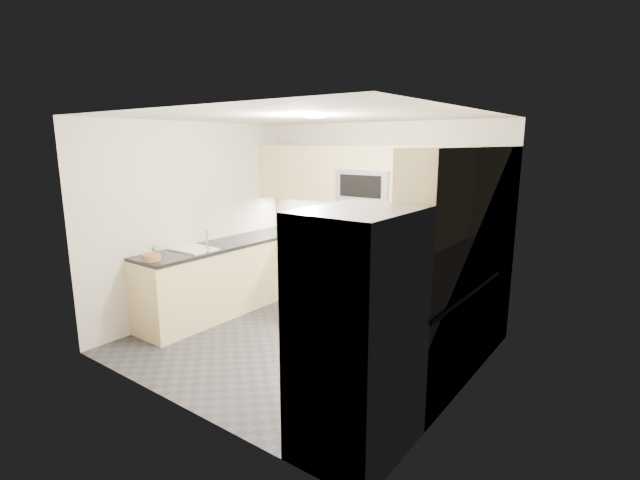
{
  "coord_description": "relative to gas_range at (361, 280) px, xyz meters",
  "views": [
    {
      "loc": [
        3.08,
        -3.79,
        2.23
      ],
      "look_at": [
        0.0,
        0.35,
        1.15
      ],
      "focal_mm": 26.0,
      "sensor_mm": 36.0,
      "label": 1
    }
  ],
  "objects": [
    {
      "name": "dish_towel_check",
      "position": [
        -0.04,
        -0.37,
        0.1
      ],
      "size": [
        0.2,
        0.08,
        0.38
      ],
      "primitive_type": "cube",
      "rotation": [
        0.0,
        0.0,
        -0.3
      ],
      "color": "silver",
      "rests_on": "oven_handle"
    },
    {
      "name": "wall_front",
      "position": [
        0.0,
        -2.88,
        0.79
      ],
      "size": [
        3.6,
        0.02,
        2.5
      ],
      "primitive_type": "cube",
      "color": "beige",
      "rests_on": "floor"
    },
    {
      "name": "microwave",
      "position": [
        0.0,
        0.12,
        1.24
      ],
      "size": [
        0.76,
        0.4,
        0.4
      ],
      "primitive_type": "cube",
      "color": "#95979C",
      "rests_on": "upper_cab_back"
    },
    {
      "name": "upper_cab_back",
      "position": [
        0.0,
        0.15,
        1.37
      ],
      "size": [
        3.6,
        0.35,
        0.75
      ],
      "primitive_type": "cube",
      "color": "#D7C281",
      "rests_on": "wall_back"
    },
    {
      "name": "fruit_basket",
      "position": [
        -1.44,
        -2.15,
        0.52
      ],
      "size": [
        0.22,
        0.22,
        0.07
      ],
      "primitive_type": "cylinder",
      "rotation": [
        0.0,
        0.0,
        -0.08
      ],
      "color": "#906443",
      "rests_on": "countertop_peninsula"
    },
    {
      "name": "base_cab_back_right",
      "position": [
        1.09,
        0.02,
        -0.01
      ],
      "size": [
        1.42,
        0.6,
        0.9
      ],
      "primitive_type": "cube",
      "color": "#D7C281",
      "rests_on": "floor"
    },
    {
      "name": "base_cab_peninsula",
      "position": [
        -1.5,
        -1.28,
        -0.01
      ],
      "size": [
        0.6,
        2.0,
        0.9
      ],
      "primitive_type": "cube",
      "color": "#D7C281",
      "rests_on": "floor"
    },
    {
      "name": "fruit_apple",
      "position": [
        -1.52,
        -2.05,
        0.6
      ],
      "size": [
        0.07,
        0.07,
        0.07
      ],
      "primitive_type": "sphere",
      "color": "red",
      "rests_on": "fruit_basket"
    },
    {
      "name": "utensil_bowl",
      "position": [
        1.61,
        0.04,
        0.57
      ],
      "size": [
        0.3,
        0.3,
        0.17
      ],
      "primitive_type": "cylinder",
      "rotation": [
        0.0,
        0.0,
        0.02
      ],
      "color": "#56BC50",
      "rests_on": "countertop_back_right"
    },
    {
      "name": "wall_left",
      "position": [
        -1.8,
        -1.28,
        0.79
      ],
      "size": [
        0.02,
        3.2,
        2.5
      ],
      "primitive_type": "cube",
      "color": "beige",
      "rests_on": "floor"
    },
    {
      "name": "countertop_back_right",
      "position": [
        1.09,
        0.02,
        0.47
      ],
      "size": [
        1.42,
        0.63,
        0.04
      ],
      "primitive_type": "cube",
      "color": "black",
      "rests_on": "base_cab_back_right"
    },
    {
      "name": "wall_back",
      "position": [
        0.0,
        0.32,
        0.79
      ],
      "size": [
        3.6,
        0.02,
        2.5
      ],
      "primitive_type": "cube",
      "color": "beige",
      "rests_on": "floor"
    },
    {
      "name": "dish_towel_blue",
      "position": [
        0.04,
        -0.37,
        0.1
      ],
      "size": [
        0.17,
        0.08,
        0.33
      ],
      "primitive_type": "cube",
      "rotation": [
        0.0,
        0.0,
        0.38
      ],
      "color": "#33588D",
      "rests_on": "oven_handle"
    },
    {
      "name": "sink_basin",
      "position": [
        -1.5,
        -1.53,
        0.42
      ],
      "size": [
        0.52,
        0.38,
        0.16
      ],
      "primitive_type": "cube",
      "color": "white",
      "rests_on": "base_cab_peninsula"
    },
    {
      "name": "faucet",
      "position": [
        -1.24,
        -1.53,
        0.62
      ],
      "size": [
        0.03,
        0.03,
        0.28
      ],
      "primitive_type": "cylinder",
      "color": "silver",
      "rests_on": "countertop_peninsula"
    },
    {
      "name": "wall_right",
      "position": [
        1.8,
        -1.28,
        0.79
      ],
      "size": [
        0.02,
        3.2,
        2.5
      ],
      "primitive_type": "cube",
      "color": "beige",
      "rests_on": "floor"
    },
    {
      "name": "countertop_back_left",
      "position": [
        -1.09,
        0.02,
        0.47
      ],
      "size": [
        1.42,
        0.63,
        0.04
      ],
      "primitive_type": "cube",
      "color": "black",
      "rests_on": "base_cab_back_left"
    },
    {
      "name": "base_cab_back_left",
      "position": [
        -1.09,
        0.02,
        -0.01
      ],
      "size": [
        1.42,
        0.6,
        0.9
      ],
      "primitive_type": "cube",
      "color": "#D7C281",
      "rests_on": "floor"
    },
    {
      "name": "cutting_board",
      "position": [
        -0.62,
        -0.01,
        0.49
      ],
      "size": [
        0.39,
        0.27,
        0.01
      ],
      "primitive_type": "cube",
      "rotation": [
        0.0,
        0.0,
        0.02
      ],
      "color": "orange",
      "rests_on": "countertop_back_left"
    },
    {
      "name": "gas_range",
      "position": [
        0.0,
        0.0,
        0.0
      ],
      "size": [
        0.76,
        0.65,
        0.91
      ],
      "primitive_type": "cube",
      "color": "#ABADB4",
      "rests_on": "floor"
    },
    {
      "name": "refrigerator",
      "position": [
        1.45,
        -2.43,
        0.45
      ],
      "size": [
        0.7,
        0.9,
        1.8
      ],
      "primitive_type": "cube",
      "color": "gray",
      "rests_on": "floor"
    },
    {
      "name": "base_cab_right",
      "position": [
        1.5,
        -1.12,
        -0.01
      ],
      "size": [
        0.6,
        1.7,
        0.9
      ],
      "primitive_type": "cube",
      "color": "#D7C281",
      "rests_on": "floor"
    },
    {
      "name": "floor",
      "position": [
        0.0,
        -1.28,
        -0.46
      ],
      "size": [
        3.6,
        3.2,
        0.0
      ],
      "primitive_type": "cube",
      "color": "#25252A",
      "rests_on": "ground"
    },
    {
      "name": "backsplash_right",
      "position": [
        1.8,
        -0.82,
        0.74
      ],
      "size": [
        0.01,
        2.3,
        0.51
      ],
      "primitive_type": "cube",
      "color": "tan",
      "rests_on": "wall_right"
    },
    {
      "name": "fruit_pear",
      "position": [
        -1.49,
        -2.08,
        0.6
      ],
      "size": [
        0.06,
        0.06,
        0.06
      ],
      "primitive_type": "sphere",
      "color": "#4BA346",
      "rests_on": "fruit_basket"
    },
    {
      "name": "backsplash_back",
      "position": [
        0.0,
        0.32,
        0.74
      ],
      "size": [
        3.6,
        0.01,
        0.51
      ],
      "primitive_type": "cube",
      "color": "tan",
      "rests_on": "wall_back"
    },
    {
      "name": "oven_door_glass",
      "position": [
        0.0,
        -0.33,
        -0.01
      ],
      "size": [
        0.62,
        0.02,
        0.45
      ],
      "primitive_type": "cube",
      "color": "black",
      "rests_on": "gas_range"
    },
    {
      "name": "countertop_peninsula",
      "position": [
        -1.5,
        -1.28,
        0.47
      ],
      "size": [
        0.63,
        2.0,
        0.04
      ],
      "primitive_type": "cube",
      "color": "black",
      "rests_on": "base_cab_peninsula"
    },
    {
      "name": "fridge_handle_right",
      "position": [
        1.08,
        -2.25,
        0.49
      ],
      "size": [
        0.02,
        0.02,
        1.2
      ],
      "primitive_type": "cylinder",
      "color": "#B2B5BA",
      "rests_on": "refrigerator"
    },
    {
      "name": "ceiling",
      "position": [
        0.0,
        -1.28,
        2.04
      ],
      "size": [
        3.6,
        3.2,
        0.02
      ],
      "primitive_type": "cube",
      "color": "beige",
      "rests_on": "wall_back"
    },
    {
      "name": "microwave_door",
      "position": [
        0.0,
        -0.08,
        1.24
      ],
      "size": [
        0.6,
        0.01,
        0.28
      ],
      "primitive_type": "cube",
      "color": "black",
      "rests_on": "microwave"
    },
    {
      "name": "upper_cab_right",
      "position": [
        1.62,
        -1.0,
        1.37
      ],
      "size": [
        0.35,
        1.95,
        0.75
      ],
      "primitive_type": "cube",
      "color": "#D7C281",
      "rests_on": "wall_right"
    },
    {
      "name": "countertop_right",
      "position": [
        1.5,
        -1.12,
        0.47
      ],
      "size": [
        0.63,
        1.7,
        0.04
      ],
      "primitive_type": "cube",
      "color": "black",
      "rests_on": "base_cab_right"
    },
    {
      "name": "range_cooktop",
      "position": [
        0.0,
        0.0,
        0.46
      ],
      "size": [
        0.76,
        0.65,
        0.03
      ],
      "primitive_type": "cube",
      "color": "black",
      "rests_on": "gas_range"
    },
    {
      "name": "oven_handle",
      "position": [
        0.0,
        -0.35,
        0.26
      ],
      "size": [
        0.6,
        0.02,
        0.02
      ],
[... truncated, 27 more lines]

